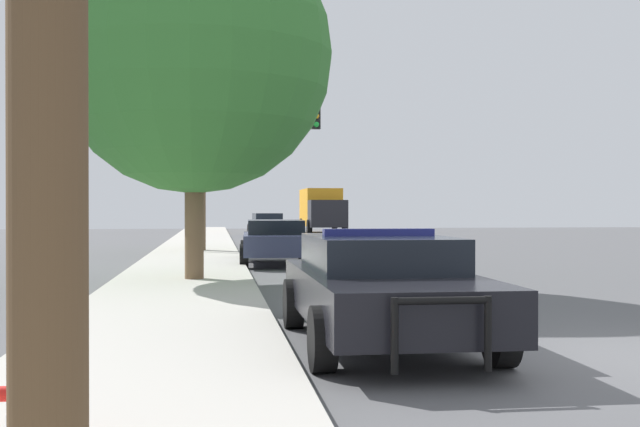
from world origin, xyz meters
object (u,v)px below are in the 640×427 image
fire_hydrant (33,387)px  car_background_midblock (275,240)px  box_truck (322,209)px  tree_sidewalk_mid (199,107)px  traffic_light (248,142)px  tree_sidewalk_near (194,55)px  police_car (382,285)px  traffic_cone (21,427)px  car_background_distant (267,224)px

fire_hydrant → car_background_midblock: (2.85, 18.07, 0.15)m
box_truck → tree_sidewalk_mid: bearing=72.4°
box_truck → tree_sidewalk_mid: (-7.42, -22.19, 3.72)m
traffic_light → tree_sidewalk_mid: tree_sidewalk_mid is taller
fire_hydrant → tree_sidewalk_mid: 24.52m
tree_sidewalk_mid → fire_hydrant: bearing=-91.3°
tree_sidewalk_near → police_car: bearing=-72.9°
traffic_light → box_truck: bearing=76.2°
box_truck → traffic_cone: size_ratio=11.74×
traffic_light → traffic_cone: bearing=-95.4°
box_truck → traffic_cone: 47.50m
car_background_midblock → tree_sidewalk_mid: (-2.28, 5.99, 4.57)m
police_car → car_background_midblock: police_car is taller
traffic_cone → box_truck: bearing=80.4°
traffic_light → traffic_cone: traffic_light is taller
police_car → traffic_light: size_ratio=0.93×
car_background_midblock → tree_sidewalk_near: (-2.18, -5.72, 4.23)m
car_background_midblock → fire_hydrant: bearing=-96.6°
tree_sidewalk_near → traffic_cone: (-0.61, -12.91, -4.47)m
car_background_distant → tree_sidewalk_mid: bearing=-104.7°
car_background_midblock → traffic_cone: 18.84m
traffic_light → tree_sidewalk_mid: size_ratio=0.73×
tree_sidewalk_mid → traffic_light: bearing=-32.2°
police_car → tree_sidewalk_mid: 20.32m
car_background_distant → tree_sidewalk_mid: size_ratio=0.56×
fire_hydrant → traffic_light: bearing=84.3°
tree_sidewalk_mid → police_car: bearing=-82.6°
police_car → car_background_distant: police_car is taller
fire_hydrant → traffic_light: traffic_light is taller
traffic_light → box_truck: 24.08m
traffic_light → car_background_distant: bearing=84.4°
traffic_light → tree_sidewalk_near: size_ratio=0.69×
traffic_cone → car_background_midblock: bearing=81.5°
car_background_distant → tree_sidewalk_mid: 18.78m
car_background_distant → tree_sidewalk_near: (-3.49, -29.56, 4.22)m
fire_hydrant → car_background_midblock: 18.29m
traffic_light → traffic_cone: size_ratio=8.00×
car_background_midblock → tree_sidewalk_mid: size_ratio=0.61×
car_background_midblock → box_truck: (5.14, 28.18, 0.85)m
traffic_light → box_truck: traffic_light is taller
car_background_midblock → tree_sidewalk_near: tree_sidewalk_near is taller
police_car → traffic_light: 18.84m
car_background_distant → tree_sidewalk_near: 30.07m
tree_sidewalk_mid → traffic_cone: 25.09m
traffic_cone → police_car: bearing=58.5°
tree_sidewalk_mid → tree_sidewalk_near: (0.11, -11.71, -0.35)m
car_background_distant → box_truck: 5.85m
fire_hydrant → tree_sidewalk_mid: (0.57, 24.06, 4.72)m
tree_sidewalk_near → traffic_light: bearing=81.4°
police_car → traffic_cone: police_car is taller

